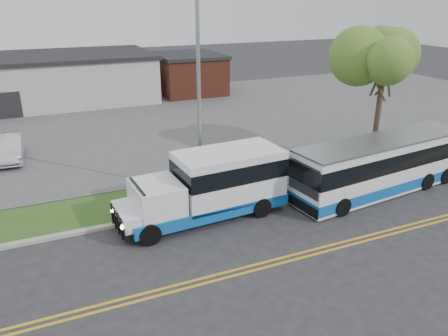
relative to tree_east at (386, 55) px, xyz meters
name	(u,v)px	position (x,y,z in m)	size (l,w,h in m)	color
ground	(158,231)	(-14.00, -3.00, -6.20)	(140.00, 140.00, 0.00)	#28282B
lane_line_north	(188,282)	(-14.00, -6.85, -6.20)	(70.00, 0.12, 0.01)	gold
lane_line_south	(191,287)	(-14.00, -7.15, -6.20)	(70.00, 0.12, 0.01)	gold
curb	(151,218)	(-14.00, -1.90, -6.13)	(80.00, 0.30, 0.15)	#9E9B93
verge	(142,202)	(-14.00, -0.10, -6.15)	(80.00, 3.30, 0.10)	#2B501A
parking_lot	(97,127)	(-14.00, 14.00, -6.15)	(80.00, 25.00, 0.10)	#4C4C4F
commercial_building	(7,82)	(-20.00, 24.00, -4.02)	(25.40, 10.40, 4.35)	#9E9E99
brick_wing	(188,74)	(-3.50, 23.00, -4.24)	(6.30, 7.30, 3.90)	brown
tree_east	(386,55)	(0.00, 0.00, 0.00)	(5.20, 5.20, 8.33)	#38251E
streetlight_near	(199,90)	(-11.00, -0.27, -0.97)	(0.35, 1.53, 9.50)	gray
shuttle_bus	(214,183)	(-11.27, -2.56, -4.65)	(7.72, 2.96, 2.90)	#0F53A8
transit_bus	(381,165)	(-2.72, -3.52, -4.82)	(10.08, 3.33, 2.75)	silver
parked_car_a	(8,147)	(-19.81, 8.73, -5.37)	(1.56, 4.47, 1.47)	#B8BAC0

